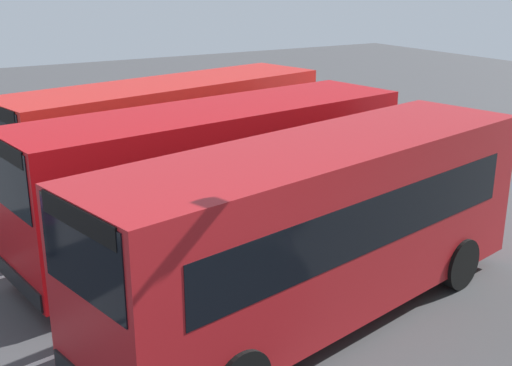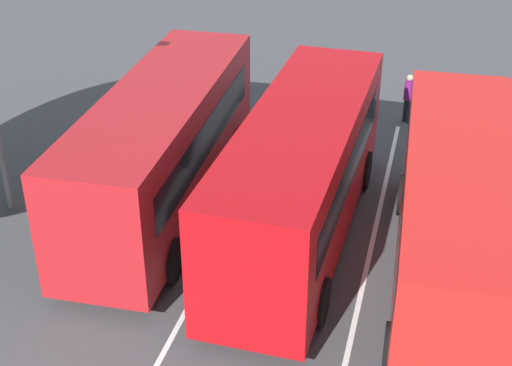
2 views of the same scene
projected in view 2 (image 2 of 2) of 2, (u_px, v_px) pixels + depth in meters
name	position (u px, v px, depth m)	size (l,w,h in m)	color
ground_plane	(302.00, 232.00, 18.94)	(71.33, 71.33, 0.00)	#424244
bus_far_left	(458.00, 216.00, 16.06)	(9.84, 4.44, 3.42)	red
bus_center_left	(301.00, 172.00, 17.81)	(9.79, 3.81, 3.42)	#B70C11
bus_center_right	(163.00, 145.00, 19.09)	(9.83, 4.36, 3.42)	#AD191E
pedestrian	(408.00, 94.00, 24.34)	(0.44, 0.44, 1.69)	#232833
lane_stripe_outer_left	(371.00, 249.00, 18.27)	(14.79, 0.12, 0.01)	silver
lane_stripe_inner_left	(237.00, 216.00, 19.61)	(14.79, 0.12, 0.01)	silver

